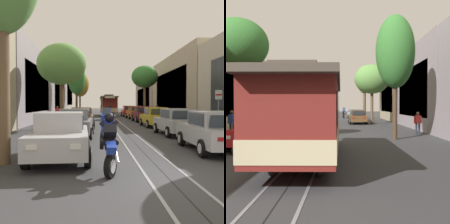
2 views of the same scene
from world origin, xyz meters
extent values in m
plane|color=#38383A|center=(0.00, 24.48, 0.00)|extent=(160.00, 160.00, 0.00)
cube|color=gray|center=(-0.53, 28.60, 0.01)|extent=(0.08, 69.21, 0.01)
cube|color=gray|center=(0.53, 28.60, 0.01)|extent=(0.08, 69.21, 0.01)
cube|color=black|center=(0.00, 28.60, 0.00)|extent=(0.03, 69.21, 0.01)
cube|color=tan|center=(-10.14, 5.65, 4.00)|extent=(5.17, 15.00, 8.00)
cube|color=#2D3842|center=(-7.58, 5.65, 3.60)|extent=(0.04, 10.71, 4.80)
cube|color=gray|center=(-9.92, 20.95, 3.70)|extent=(4.71, 15.00, 7.41)
cube|color=#2D3842|center=(-7.58, 20.95, 3.33)|extent=(0.04, 10.71, 4.44)
cube|color=beige|center=(10.09, 8.20, 3.61)|extent=(5.05, 20.10, 7.22)
cube|color=#2D3842|center=(7.58, 8.20, 3.25)|extent=(0.04, 14.28, 4.33)
cube|color=#B7B7BC|center=(-3.01, 2.56, 0.65)|extent=(2.01, 4.38, 0.66)
cube|color=#B7B7BC|center=(-3.02, 2.71, 1.28)|extent=(1.57, 2.13, 0.60)
cube|color=#2D3842|center=(-2.98, 1.87, 1.26)|extent=(1.34, 0.29, 0.47)
cube|color=#2D3842|center=(-3.08, 3.89, 1.26)|extent=(1.30, 0.26, 0.45)
cube|color=#2D3842|center=(-2.27, 2.75, 1.28)|extent=(0.12, 1.81, 0.47)
cube|color=#2D3842|center=(-3.77, 2.68, 1.28)|extent=(0.12, 1.81, 0.47)
cube|color=white|center=(-2.35, 0.43, 0.75)|extent=(0.28, 0.05, 0.14)
cube|color=#B21414|center=(-2.56, 4.75, 0.75)|extent=(0.28, 0.05, 0.12)
cube|color=white|center=(-3.46, 0.38, 0.75)|extent=(0.28, 0.05, 0.14)
cube|color=#B21414|center=(-3.67, 4.69, 0.75)|extent=(0.28, 0.05, 0.12)
cylinder|color=black|center=(-2.07, 1.27, 0.32)|extent=(0.23, 0.65, 0.64)
cylinder|color=silver|center=(-1.96, 1.28, 0.32)|extent=(0.04, 0.35, 0.35)
cylinder|color=black|center=(-3.83, 1.19, 0.32)|extent=(0.23, 0.65, 0.64)
cylinder|color=silver|center=(-3.94, 1.18, 0.32)|extent=(0.04, 0.35, 0.35)
cylinder|color=black|center=(-2.20, 3.94, 0.32)|extent=(0.23, 0.65, 0.64)
cylinder|color=silver|center=(-2.09, 3.94, 0.32)|extent=(0.04, 0.35, 0.35)
cylinder|color=black|center=(-3.96, 3.85, 0.32)|extent=(0.23, 0.65, 0.64)
cylinder|color=silver|center=(-4.07, 3.85, 0.32)|extent=(0.04, 0.35, 0.35)
cube|color=slate|center=(-3.01, 8.77, 0.65)|extent=(1.88, 4.33, 0.66)
cube|color=slate|center=(-3.01, 8.92, 1.28)|extent=(1.52, 2.09, 0.60)
cube|color=#2D3842|center=(-3.02, 8.08, 1.26)|extent=(1.34, 0.25, 0.47)
cube|color=#2D3842|center=(-2.98, 10.10, 1.26)|extent=(1.30, 0.22, 0.45)
cube|color=#2D3842|center=(-2.26, 8.91, 1.28)|extent=(0.06, 1.81, 0.47)
cube|color=#2D3842|center=(-3.75, 8.93, 1.28)|extent=(0.06, 1.81, 0.47)
cube|color=white|center=(-2.49, 6.60, 0.75)|extent=(0.28, 0.05, 0.14)
cube|color=#B21414|center=(-2.41, 10.92, 0.75)|extent=(0.28, 0.05, 0.12)
cube|color=white|center=(-3.61, 6.62, 0.75)|extent=(0.28, 0.05, 0.14)
cube|color=#B21414|center=(-3.52, 10.94, 0.75)|extent=(0.28, 0.05, 0.12)
cylinder|color=black|center=(-2.15, 7.42, 0.32)|extent=(0.21, 0.64, 0.64)
cylinder|color=silver|center=(-2.04, 7.42, 0.32)|extent=(0.03, 0.35, 0.35)
cylinder|color=black|center=(-3.91, 7.45, 0.32)|extent=(0.21, 0.64, 0.64)
cylinder|color=silver|center=(-4.02, 7.46, 0.32)|extent=(0.03, 0.35, 0.35)
cylinder|color=black|center=(-2.10, 10.09, 0.32)|extent=(0.21, 0.64, 0.64)
cylinder|color=silver|center=(-1.99, 10.08, 0.32)|extent=(0.03, 0.35, 0.35)
cylinder|color=black|center=(-3.86, 10.12, 0.32)|extent=(0.21, 0.64, 0.64)
cylinder|color=silver|center=(-3.97, 10.12, 0.32)|extent=(0.03, 0.35, 0.35)
cube|color=brown|center=(-3.00, 14.68, 0.65)|extent=(1.94, 4.36, 0.66)
cube|color=brown|center=(-3.00, 14.83, 1.28)|extent=(1.54, 2.11, 0.60)
cube|color=#2D3842|center=(-2.98, 13.99, 1.26)|extent=(1.34, 0.27, 0.47)
cube|color=#2D3842|center=(-3.04, 16.01, 1.26)|extent=(1.30, 0.24, 0.45)
cube|color=#2D3842|center=(-2.26, 14.86, 1.28)|extent=(0.09, 1.81, 0.47)
cube|color=#2D3842|center=(-3.75, 14.81, 1.28)|extent=(0.09, 1.81, 0.47)
cube|color=white|center=(-2.37, 12.54, 0.75)|extent=(0.28, 0.05, 0.14)
cube|color=#B21414|center=(-2.51, 16.86, 0.75)|extent=(0.28, 0.05, 0.12)
cube|color=white|center=(-3.48, 12.50, 0.75)|extent=(0.28, 0.05, 0.14)
cube|color=#B21414|center=(-3.63, 16.82, 0.75)|extent=(0.28, 0.05, 0.12)
cylinder|color=black|center=(-2.07, 13.38, 0.32)|extent=(0.22, 0.65, 0.64)
cylinder|color=silver|center=(-1.96, 13.38, 0.32)|extent=(0.03, 0.35, 0.35)
cylinder|color=black|center=(-3.83, 13.32, 0.32)|extent=(0.22, 0.65, 0.64)
cylinder|color=silver|center=(-3.94, 13.32, 0.32)|extent=(0.03, 0.35, 0.35)
cylinder|color=black|center=(-2.16, 16.04, 0.32)|extent=(0.22, 0.65, 0.64)
cylinder|color=silver|center=(-2.05, 16.05, 0.32)|extent=(0.03, 0.35, 0.35)
cylinder|color=black|center=(-3.92, 15.98, 0.32)|extent=(0.22, 0.65, 0.64)
cylinder|color=silver|center=(-4.03, 15.98, 0.32)|extent=(0.03, 0.35, 0.35)
cube|color=#B7B7BC|center=(2.79, 3.85, 0.65)|extent=(1.94, 4.36, 0.66)
cube|color=#B7B7BC|center=(2.79, 3.70, 1.28)|extent=(1.54, 2.11, 0.60)
cube|color=#2D3842|center=(2.81, 4.54, 1.26)|extent=(1.34, 0.27, 0.47)
cube|color=#2D3842|center=(2.75, 2.52, 1.26)|extent=(1.30, 0.24, 0.45)
cube|color=#2D3842|center=(2.04, 3.73, 1.28)|extent=(0.09, 1.81, 0.47)
cube|color=#2D3842|center=(3.53, 3.68, 1.28)|extent=(0.09, 1.81, 0.47)
cube|color=white|center=(2.30, 6.03, 0.75)|extent=(0.28, 0.05, 0.14)
cube|color=#B21414|center=(2.16, 1.71, 0.75)|extent=(0.28, 0.05, 0.12)
cube|color=white|center=(3.42, 5.99, 0.75)|extent=(0.28, 0.05, 0.14)
cube|color=#B21414|center=(3.28, 1.68, 0.75)|extent=(0.28, 0.05, 0.12)
cylinder|color=black|center=(1.96, 5.22, 0.32)|extent=(0.22, 0.65, 0.64)
cylinder|color=silver|center=(1.85, 5.22, 0.32)|extent=(0.03, 0.35, 0.35)
cylinder|color=black|center=(3.71, 5.16, 0.32)|extent=(0.22, 0.65, 0.64)
cylinder|color=silver|center=(3.82, 5.15, 0.32)|extent=(0.03, 0.35, 0.35)
cylinder|color=black|center=(1.87, 2.55, 0.32)|extent=(0.22, 0.65, 0.64)
cylinder|color=silver|center=(1.76, 2.55, 0.32)|extent=(0.03, 0.35, 0.35)
cylinder|color=black|center=(3.63, 2.49, 0.32)|extent=(0.22, 0.65, 0.64)
cylinder|color=silver|center=(3.74, 2.49, 0.32)|extent=(0.03, 0.35, 0.35)
cube|color=#B7B7BC|center=(2.93, 9.33, 0.65)|extent=(1.94, 4.36, 0.66)
cube|color=#B7B7BC|center=(2.93, 9.18, 1.28)|extent=(1.54, 2.11, 0.60)
cube|color=#2D3842|center=(2.91, 10.02, 1.26)|extent=(1.34, 0.27, 0.47)
cube|color=#2D3842|center=(2.97, 8.00, 1.26)|extent=(1.30, 0.24, 0.45)
cube|color=#2D3842|center=(2.19, 9.16, 1.28)|extent=(0.09, 1.81, 0.47)
cube|color=#2D3842|center=(3.68, 9.21, 1.28)|extent=(0.09, 1.81, 0.47)
cube|color=white|center=(2.30, 11.47, 0.75)|extent=(0.28, 0.05, 0.14)
cube|color=#B21414|center=(2.44, 7.16, 0.75)|extent=(0.28, 0.05, 0.12)
cube|color=white|center=(3.42, 11.51, 0.75)|extent=(0.28, 0.05, 0.14)
cube|color=#B21414|center=(3.56, 7.19, 0.75)|extent=(0.28, 0.05, 0.12)
cylinder|color=black|center=(2.00, 10.64, 0.32)|extent=(0.22, 0.65, 0.64)
cylinder|color=silver|center=(1.90, 10.63, 0.32)|extent=(0.03, 0.35, 0.35)
cylinder|color=black|center=(3.76, 10.70, 0.32)|extent=(0.22, 0.65, 0.64)
cylinder|color=silver|center=(3.87, 10.70, 0.32)|extent=(0.03, 0.35, 0.35)
cylinder|color=black|center=(2.09, 7.97, 0.32)|extent=(0.22, 0.65, 0.64)
cylinder|color=silver|center=(1.98, 7.97, 0.32)|extent=(0.03, 0.35, 0.35)
cylinder|color=black|center=(3.85, 8.03, 0.32)|extent=(0.22, 0.65, 0.64)
cylinder|color=silver|center=(3.96, 8.03, 0.32)|extent=(0.03, 0.35, 0.35)
cube|color=gold|center=(2.93, 15.23, 0.65)|extent=(1.92, 4.35, 0.66)
cube|color=gold|center=(2.93, 15.08, 1.28)|extent=(1.53, 2.10, 0.60)
cube|color=#2D3842|center=(2.91, 15.92, 1.26)|extent=(1.34, 0.26, 0.47)
cube|color=#2D3842|center=(2.97, 13.90, 1.26)|extent=(1.30, 0.23, 0.45)
cube|color=#2D3842|center=(2.19, 15.06, 1.28)|extent=(0.08, 1.81, 0.47)
cube|color=#2D3842|center=(3.68, 15.10, 1.28)|extent=(0.08, 1.81, 0.47)
cube|color=white|center=(2.31, 17.37, 0.75)|extent=(0.28, 0.05, 0.14)
cube|color=#B21414|center=(2.43, 13.06, 0.75)|extent=(0.28, 0.05, 0.12)
cube|color=white|center=(3.43, 17.41, 0.75)|extent=(0.28, 0.05, 0.14)
cube|color=#B21414|center=(3.55, 13.09, 0.75)|extent=(0.28, 0.05, 0.12)
cylinder|color=black|center=(2.01, 16.54, 0.32)|extent=(0.22, 0.65, 0.64)
cylinder|color=silver|center=(1.90, 16.54, 0.32)|extent=(0.03, 0.35, 0.35)
cylinder|color=black|center=(3.77, 16.59, 0.32)|extent=(0.22, 0.65, 0.64)
cylinder|color=silver|center=(3.88, 16.59, 0.32)|extent=(0.03, 0.35, 0.35)
cylinder|color=black|center=(2.09, 13.87, 0.32)|extent=(0.22, 0.65, 0.64)
cylinder|color=silver|center=(1.98, 13.87, 0.32)|extent=(0.03, 0.35, 0.35)
cylinder|color=black|center=(3.85, 13.92, 0.32)|extent=(0.22, 0.65, 0.64)
cylinder|color=silver|center=(3.96, 13.93, 0.32)|extent=(0.03, 0.35, 0.35)
cube|color=maroon|center=(2.99, 21.48, 0.65)|extent=(1.91, 4.34, 0.66)
cube|color=maroon|center=(3.00, 21.33, 1.28)|extent=(1.53, 2.10, 0.60)
cube|color=#2D3842|center=(2.97, 22.17, 1.26)|extent=(1.34, 0.26, 0.47)
cube|color=#2D3842|center=(3.03, 20.15, 1.26)|extent=(1.30, 0.23, 0.45)
cube|color=#2D3842|center=(2.25, 21.31, 1.28)|extent=(0.08, 1.81, 0.47)
cube|color=#2D3842|center=(3.74, 21.35, 1.28)|extent=(0.08, 1.81, 0.47)
cube|color=white|center=(2.38, 23.62, 0.75)|extent=(0.28, 0.05, 0.14)
cube|color=#B21414|center=(2.49, 19.30, 0.75)|extent=(0.28, 0.05, 0.12)
cube|color=white|center=(3.49, 23.65, 0.75)|extent=(0.28, 0.05, 0.14)
cube|color=#B21414|center=(3.60, 19.33, 0.75)|extent=(0.28, 0.05, 0.12)
cylinder|color=black|center=(2.08, 22.79, 0.32)|extent=(0.22, 0.64, 0.64)
cylinder|color=silver|center=(1.97, 22.79, 0.32)|extent=(0.03, 0.35, 0.35)
cylinder|color=black|center=(3.84, 22.83, 0.32)|extent=(0.22, 0.64, 0.64)
cylinder|color=silver|center=(3.95, 22.84, 0.32)|extent=(0.03, 0.35, 0.35)
cylinder|color=black|center=(2.15, 20.12, 0.32)|extent=(0.22, 0.64, 0.64)
cylinder|color=silver|center=(2.04, 20.12, 0.32)|extent=(0.03, 0.35, 0.35)
cylinder|color=black|center=(3.91, 20.17, 0.32)|extent=(0.22, 0.64, 0.64)
cylinder|color=silver|center=(4.02, 20.17, 0.32)|extent=(0.03, 0.35, 0.35)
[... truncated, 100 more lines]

